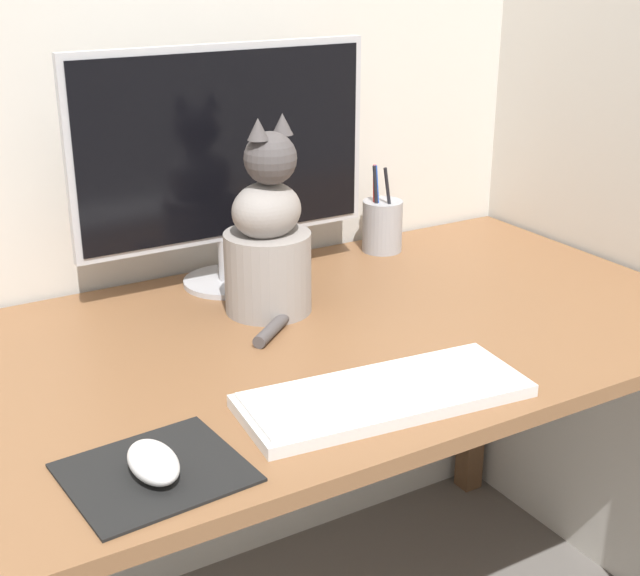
{
  "coord_description": "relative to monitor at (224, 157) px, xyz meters",
  "views": [
    {
      "loc": [
        -0.69,
        -1.15,
        1.3
      ],
      "look_at": [
        -0.04,
        -0.06,
        0.81
      ],
      "focal_mm": 50.0,
      "sensor_mm": 36.0,
      "label": 1
    }
  ],
  "objects": [
    {
      "name": "monitor",
      "position": [
        0.0,
        0.0,
        0.0
      ],
      "size": [
        0.57,
        0.17,
        0.44
      ],
      "color": "#B2B2B7",
      "rests_on": "desk"
    },
    {
      "name": "pen_cup",
      "position": [
        0.36,
        0.02,
        -0.19
      ],
      "size": [
        0.08,
        0.08,
        0.18
      ],
      "color": "#99999E",
      "rests_on": "desk"
    },
    {
      "name": "computer_mouse_left",
      "position": [
        -0.36,
        -0.55,
        -0.22
      ],
      "size": [
        0.06,
        0.1,
        0.04
      ],
      "color": "white",
      "rests_on": "mousepad_left"
    },
    {
      "name": "keyboard",
      "position": [
        -0.01,
        -0.53,
        -0.23
      ],
      "size": [
        0.42,
        0.2,
        0.02
      ],
      "rotation": [
        0.0,
        0.0,
        -0.11
      ],
      "color": "silver",
      "rests_on": "desk"
    },
    {
      "name": "cat",
      "position": [
        0.01,
        -0.15,
        -0.12
      ],
      "size": [
        0.19,
        0.24,
        0.34
      ],
      "rotation": [
        0.0,
        0.0,
        0.34
      ],
      "color": "gray",
      "rests_on": "desk"
    },
    {
      "name": "mousepad_left",
      "position": [
        -0.35,
        -0.54,
        -0.24
      ],
      "size": [
        0.22,
        0.2,
        0.0
      ],
      "rotation": [
        0.0,
        0.0,
        0.07
      ],
      "color": "black",
      "rests_on": "desk"
    },
    {
      "name": "desk",
      "position": [
        0.04,
        -0.28,
        -0.33
      ],
      "size": [
        1.36,
        0.76,
        0.71
      ],
      "color": "brown",
      "rests_on": "ground_plane"
    }
  ]
}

